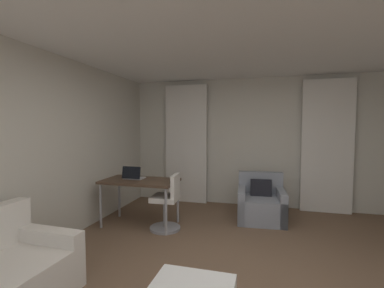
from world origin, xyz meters
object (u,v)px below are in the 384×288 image
Objects in this scene: armchair at (261,204)px; laptop at (133,176)px; desk at (140,184)px; desk_chair at (167,205)px.

laptop is at bearing -160.50° from armchair.
desk is at bearing -158.19° from armchair.
laptop reaches higher than desk.
desk_chair is 2.74× the size of laptop.
desk is 3.77× the size of laptop.
laptop is (-2.05, -0.73, 0.52)m from armchair.
desk_chair is (0.50, -0.07, -0.29)m from desk.
armchair is at bearing 30.61° from desk_chair.
desk is 0.58m from desk_chair.
laptop is (-0.14, 0.04, 0.11)m from desk.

